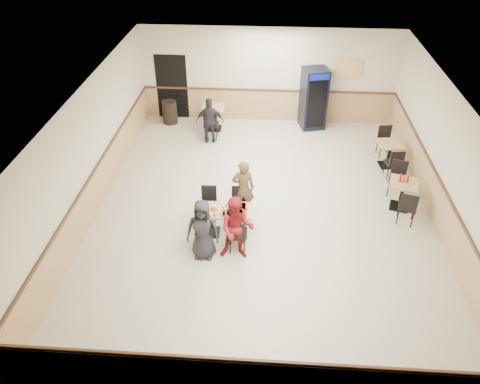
# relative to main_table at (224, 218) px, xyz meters

# --- Properties ---
(ground) EXTENTS (10.00, 10.00, 0.00)m
(ground) POSITION_rel_main_table_xyz_m (0.85, 0.92, -0.44)
(ground) COLOR beige
(ground) RESTS_ON ground
(room_shell) EXTENTS (10.00, 10.00, 10.00)m
(room_shell) POSITION_rel_main_table_xyz_m (2.63, 3.47, 0.14)
(room_shell) COLOR silver
(room_shell) RESTS_ON ground
(main_table) EXTENTS (1.26, 0.66, 0.66)m
(main_table) POSITION_rel_main_table_xyz_m (0.00, 0.00, 0.00)
(main_table) COLOR black
(main_table) RESTS_ON ground
(main_chairs) EXTENTS (1.15, 1.49, 0.84)m
(main_chairs) POSITION_rel_main_table_xyz_m (-0.04, -0.00, -0.02)
(main_chairs) COLOR black
(main_chairs) RESTS_ON ground
(diner_woman_left) EXTENTS (0.71, 0.48, 1.41)m
(diner_woman_left) POSITION_rel_main_table_xyz_m (-0.37, -0.77, 0.26)
(diner_woman_left) COLOR black
(diner_woman_left) RESTS_ON ground
(diner_woman_right) EXTENTS (0.73, 0.57, 1.50)m
(diner_woman_right) POSITION_rel_main_table_xyz_m (0.34, -0.74, 0.31)
(diner_woman_right) COLOR maroon
(diner_woman_right) RESTS_ON ground
(diner_man_opposite) EXTENTS (0.56, 0.39, 1.45)m
(diner_man_opposite) POSITION_rel_main_table_xyz_m (0.37, 0.77, 0.29)
(diner_man_opposite) COLOR brown
(diner_man_opposite) RESTS_ON ground
(lone_diner) EXTENTS (0.84, 0.38, 1.40)m
(lone_diner) POSITION_rel_main_table_xyz_m (-0.83, 4.25, 0.26)
(lone_diner) COLOR black
(lone_diner) RESTS_ON ground
(tabletop_clutter) EXTENTS (1.09, 0.57, 0.12)m
(tabletop_clutter) POSITION_rel_main_table_xyz_m (0.03, -0.03, 0.24)
(tabletop_clutter) COLOR #B1170B
(tabletop_clutter) RESTS_ON main_table
(side_table_near) EXTENTS (0.83, 0.83, 0.72)m
(side_table_near) POSITION_rel_main_table_xyz_m (4.16, 1.28, 0.04)
(side_table_near) COLOR black
(side_table_near) RESTS_ON ground
(side_table_near_chair_south) EXTENTS (0.52, 0.52, 0.91)m
(side_table_near_chair_south) POSITION_rel_main_table_xyz_m (4.16, 0.70, 0.01)
(side_table_near_chair_south) COLOR black
(side_table_near_chair_south) RESTS_ON ground
(side_table_near_chair_north) EXTENTS (0.52, 0.52, 0.91)m
(side_table_near_chair_north) POSITION_rel_main_table_xyz_m (4.16, 1.85, 0.01)
(side_table_near_chair_north) COLOR black
(side_table_near_chair_north) RESTS_ON ground
(side_table_far) EXTENTS (0.73, 0.73, 0.70)m
(side_table_far) POSITION_rel_main_table_xyz_m (4.23, 3.23, 0.03)
(side_table_far) COLOR black
(side_table_far) RESTS_ON ground
(side_table_far_chair_south) EXTENTS (0.46, 0.46, 0.89)m
(side_table_far_chair_south) POSITION_rel_main_table_xyz_m (4.23, 2.67, 0.00)
(side_table_far_chair_south) COLOR black
(side_table_far_chair_south) RESTS_ON ground
(side_table_far_chair_north) EXTENTS (0.46, 0.46, 0.89)m
(side_table_far_chair_north) POSITION_rel_main_table_xyz_m (4.23, 3.80, 0.00)
(side_table_far_chair_north) COLOR black
(side_table_far_chair_north) RESTS_ON ground
(condiment_caddy) EXTENTS (0.23, 0.06, 0.20)m
(condiment_caddy) POSITION_rel_main_table_xyz_m (4.13, 1.33, 0.36)
(condiment_caddy) COLOR #A90C20
(condiment_caddy) RESTS_ON side_table_near
(back_table) EXTENTS (0.71, 0.71, 0.76)m
(back_table) POSITION_rel_main_table_xyz_m (-0.83, 5.12, 0.07)
(back_table) COLOR black
(back_table) RESTS_ON ground
(back_table_chair_lone) EXTENTS (0.45, 0.45, 0.97)m
(back_table_chair_lone) POSITION_rel_main_table_xyz_m (-0.83, 4.51, 0.04)
(back_table_chair_lone) COLOR black
(back_table_chair_lone) RESTS_ON ground
(pepsi_cooler) EXTENTS (0.87, 0.87, 1.90)m
(pepsi_cooler) POSITION_rel_main_table_xyz_m (2.26, 5.51, 0.51)
(pepsi_cooler) COLOR black
(pepsi_cooler) RESTS_ON ground
(trash_bin) EXTENTS (0.47, 0.47, 0.74)m
(trash_bin) POSITION_rel_main_table_xyz_m (-2.30, 5.47, -0.07)
(trash_bin) COLOR black
(trash_bin) RESTS_ON ground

